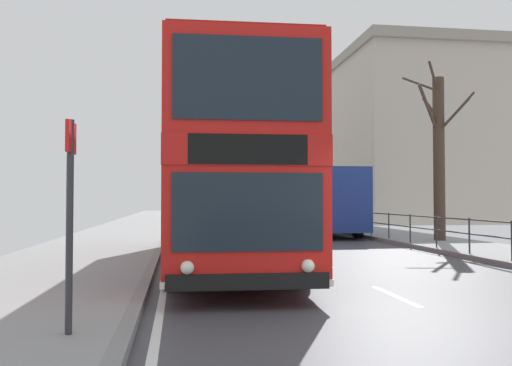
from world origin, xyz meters
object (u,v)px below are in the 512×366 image
at_px(bus_stop_sign_near, 70,200).
at_px(background_building_00, 397,141).
at_px(background_bus_far_lane, 315,200).
at_px(bare_tree_far_00, 283,185).
at_px(bare_tree_far_01, 439,154).
at_px(double_decker_bus_main, 226,174).

relative_size(bus_stop_sign_near, background_building_00, 0.13).
distance_m(background_bus_far_lane, bus_stop_sign_near, 20.49).
height_order(bare_tree_far_00, bare_tree_far_01, bare_tree_far_01).
relative_size(double_decker_bus_main, background_building_00, 0.60).
distance_m(bare_tree_far_01, background_building_00, 24.33).
distance_m(bus_stop_sign_near, bare_tree_far_00, 40.28).
xyz_separation_m(double_decker_bus_main, bare_tree_far_01, (8.49, 5.49, 1.08)).
distance_m(double_decker_bus_main, bare_tree_far_00, 32.89).
bearing_deg(background_bus_far_lane, background_building_00, 55.45).
bearing_deg(bus_stop_sign_near, bare_tree_far_01, 48.92).
bearing_deg(background_building_00, background_bus_far_lane, -124.55).
bearing_deg(background_bus_far_lane, bare_tree_far_01, -64.32).
bearing_deg(bus_stop_sign_near, bare_tree_far_00, 75.46).
distance_m(background_bus_far_lane, bare_tree_far_00, 20.19).
relative_size(bare_tree_far_01, background_building_00, 0.35).
distance_m(bus_stop_sign_near, background_building_00, 40.31).
bearing_deg(bare_tree_far_01, double_decker_bus_main, -147.11).
bearing_deg(bare_tree_far_00, bus_stop_sign_near, -104.54).
xyz_separation_m(bus_stop_sign_near, bare_tree_far_00, (10.10, 38.97, 1.28)).
relative_size(bus_stop_sign_near, bare_tree_far_01, 0.37).
bearing_deg(bare_tree_far_00, double_decker_bus_main, -103.56).
height_order(background_bus_far_lane, background_building_00, background_building_00).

